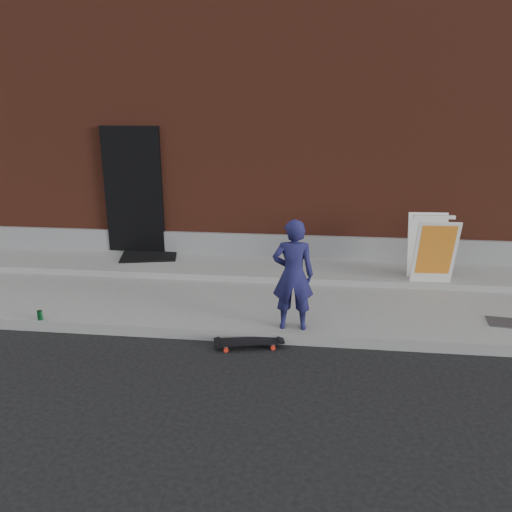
# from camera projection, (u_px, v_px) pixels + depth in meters

# --- Properties ---
(ground) EXTENTS (80.00, 80.00, 0.00)m
(ground) POSITION_uv_depth(u_px,v_px,m) (259.00, 343.00, 6.28)
(ground) COLOR black
(ground) RESTS_ON ground
(sidewalk) EXTENTS (20.00, 3.00, 0.15)m
(sidewalk) POSITION_uv_depth(u_px,v_px,m) (270.00, 295.00, 7.68)
(sidewalk) COLOR gray
(sidewalk) RESTS_ON ground
(apron) EXTENTS (20.00, 1.20, 0.10)m
(apron) POSITION_uv_depth(u_px,v_px,m) (274.00, 269.00, 8.50)
(apron) COLOR gray
(apron) RESTS_ON sidewalk
(building) EXTENTS (20.00, 8.10, 5.00)m
(building) POSITION_uv_depth(u_px,v_px,m) (291.00, 120.00, 12.19)
(building) COLOR #5C2719
(building) RESTS_ON ground
(child) EXTENTS (0.54, 0.37, 1.42)m
(child) POSITION_uv_depth(u_px,v_px,m) (293.00, 275.00, 6.17)
(child) COLOR #1B1B4B
(child) RESTS_ON sidewalk
(skateboard) EXTENTS (0.86, 0.39, 0.09)m
(skateboard) POSITION_uv_depth(u_px,v_px,m) (249.00, 342.00, 6.15)
(skateboard) COLOR red
(skateboard) RESTS_ON ground
(pizza_sign) EXTENTS (0.64, 0.75, 1.03)m
(pizza_sign) POSITION_uv_depth(u_px,v_px,m) (432.00, 248.00, 7.65)
(pizza_sign) COLOR silver
(pizza_sign) RESTS_ON apron
(soda_can) EXTENTS (0.09, 0.09, 0.13)m
(soda_can) POSITION_uv_depth(u_px,v_px,m) (40.00, 315.00, 6.59)
(soda_can) COLOR #187838
(soda_can) RESTS_ON sidewalk
(doormat) EXTENTS (1.12, 0.99, 0.03)m
(doormat) POSITION_uv_depth(u_px,v_px,m) (149.00, 255.00, 9.02)
(doormat) COLOR black
(doormat) RESTS_ON apron
(utility_plate) EXTENTS (0.55, 0.39, 0.02)m
(utility_plate) POSITION_uv_depth(u_px,v_px,m) (509.00, 323.00, 6.49)
(utility_plate) COLOR #56565B
(utility_plate) RESTS_ON sidewalk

